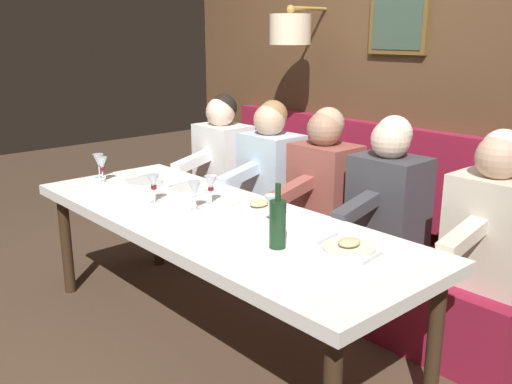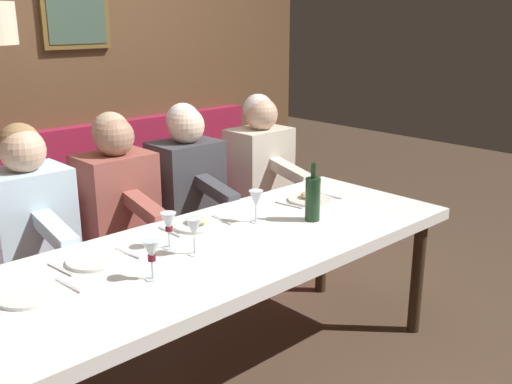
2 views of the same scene
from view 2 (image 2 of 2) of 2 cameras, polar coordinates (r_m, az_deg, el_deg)
The scene contains 16 objects.
dining_table at distance 2.70m, azimuth -3.66°, elevation -6.36°, with size 0.90×2.49×0.74m.
banquette_bench at distance 3.56m, azimuth -12.81°, elevation -8.79°, with size 0.52×2.69×0.45m, color maroon.
back_wall_panel at distance 3.75m, azimuth -18.58°, elevation 10.27°, with size 0.59×3.89×2.90m.
diner_nearest at distance 3.98m, azimuth 0.37°, elevation 3.39°, with size 0.60×0.40×0.79m.
diner_near at distance 3.60m, azimuth -6.74°, elevation 1.82°, with size 0.60×0.40×0.79m.
diner_middle at distance 3.35m, azimuth -13.35°, elevation 0.33°, with size 0.60×0.40×0.79m.
diner_far at distance 3.15m, azimuth -21.18°, elevation -1.43°, with size 0.60×0.40×0.79m.
place_setting_0 at distance 2.36m, azimuth -21.09°, elevation -9.26°, with size 0.24×0.32×0.01m.
place_setting_1 at distance 2.58m, azimuth -15.31°, elevation -6.39°, with size 0.24×0.32×0.01m.
place_setting_2 at distance 2.91m, azimuth -5.76°, elevation -3.07°, with size 0.24×0.31×0.05m.
place_setting_3 at distance 3.30m, azimuth 5.23°, elevation -0.62°, with size 0.24×0.33×0.05m.
wine_glass_0 at distance 2.63m, azimuth -8.48°, elevation -3.00°, with size 0.07×0.07×0.16m.
wine_glass_1 at distance 2.92m, azimuth -0.00°, elevation -0.74°, with size 0.07×0.07×0.16m.
wine_glass_2 at distance 2.54m, azimuth -6.04°, elevation -3.57°, with size 0.07×0.07×0.16m.
wine_glass_3 at distance 2.33m, azimuth -10.10°, elevation -5.74°, with size 0.07×0.07×0.16m.
wine_bottle at distance 2.96m, azimuth 5.52°, elevation -0.60°, with size 0.08×0.08×0.30m.
Camera 2 is at (-1.93, 1.57, 1.74)m, focal length 41.26 mm.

